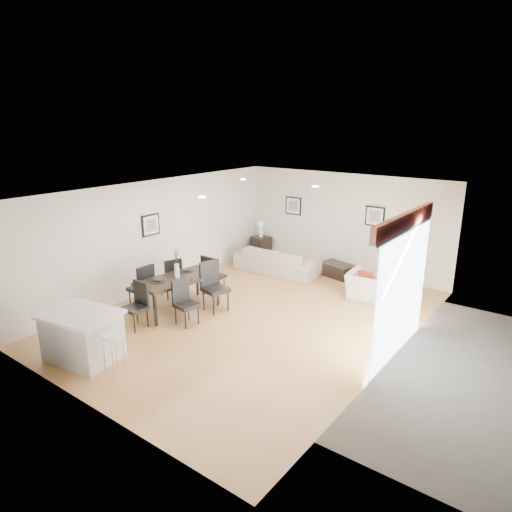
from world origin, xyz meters
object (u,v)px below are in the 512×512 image
Objects in this scene: dining_chair_foot at (211,273)px; dining_chair_head at (138,302)px; dining_chair_wfar at (172,276)px; side_table at (261,247)px; dining_chair_enear at (184,299)px; sofa at (277,261)px; armchair at (370,286)px; kitchen_island at (83,336)px; coffee_table at (337,270)px; dining_chair_efar at (213,283)px; bar_stool at (112,340)px; dining_chair_wnear at (143,285)px; dining_table at (177,281)px.

dining_chair_head is at bearing 89.86° from dining_chair_foot.
dining_chair_wfar reaches higher than side_table.
dining_chair_foot reaches higher than dining_chair_enear.
sofa is 2.37× the size of dining_chair_foot.
sofa is 4.54m from dining_chair_head.
kitchen_island is (-2.90, -5.62, 0.12)m from armchair.
sofa is 2.62× the size of coffee_table.
bar_stool is at bearing -156.89° from dining_chair_efar.
dining_chair_wnear is 0.73× the size of kitchen_island.
bar_stool reaches higher than armchair.
dining_chair_wfar is at bearing -179.12° from dining_chair_wnear.
armchair is at bearing 52.45° from dining_table.
side_table is at bearing 100.07° from dining_chair_head.
dining_chair_wnear is at bearing -86.48° from side_table.
dining_table is 2.95× the size of side_table.
side_table is at bearing 34.76° from dining_chair_efar.
dining_chair_enear reaches higher than armchair.
dining_chair_head is (-0.63, -0.67, 0.01)m from dining_chair_enear.
kitchen_island is at bearing 86.79° from sofa.
armchair is 0.99× the size of dining_chair_wnear.
armchair is 0.92× the size of dining_chair_efar.
coffee_table is (1.79, 3.03, -0.37)m from dining_chair_foot.
coffee_table is (1.17, 3.66, -0.44)m from dining_chair_efar.
dining_chair_wnear is at bearing -136.07° from dining_table.
dining_table is 1.72× the size of dining_chair_efar.
dining_chair_wfar is 1.65m from dining_chair_head.
dining_chair_wnear is 1.67m from dining_chair_foot.
dining_table is at bearing 81.94° from sofa.
dining_chair_wfar is 0.93m from dining_chair_foot.
dining_chair_wnear is at bearing 97.93° from dining_chair_enear.
coffee_table is 6.72m from bar_stool.
dining_chair_efar is at bearing 111.16° from dining_chair_wfar.
dining_chair_wfar is 0.68× the size of kitchen_island.
armchair is 0.72× the size of kitchen_island.
dining_chair_wfar is at bearing 105.36° from dining_chair_efar.
dining_chair_wnear reaches higher than bar_stool.
dining_table is at bearing 90.54° from dining_chair_head.
armchair is at bearing 53.24° from dining_chair_head.
kitchen_island is (0.90, -2.10, -0.13)m from dining_chair_wnear.
dining_chair_head is (0.63, -1.52, -0.01)m from dining_chair_wfar.
dining_chair_foot is 3.82m from bar_stool.
dining_chair_efar is at bearing 99.97° from bar_stool.
dining_chair_wfar is at bearing 63.46° from dining_chair_enear.
dining_table is 1.93× the size of dining_chair_foot.
dining_chair_enear is at bearing -72.04° from side_table.
dining_chair_head reaches higher than dining_chair_enear.
coffee_table is 6.85m from kitchen_island.
side_table is (-0.92, 5.44, -0.21)m from dining_chair_head.
bar_stool reaches higher than side_table.
bar_stool is (1.78, -2.96, 0.09)m from dining_chair_wfar.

